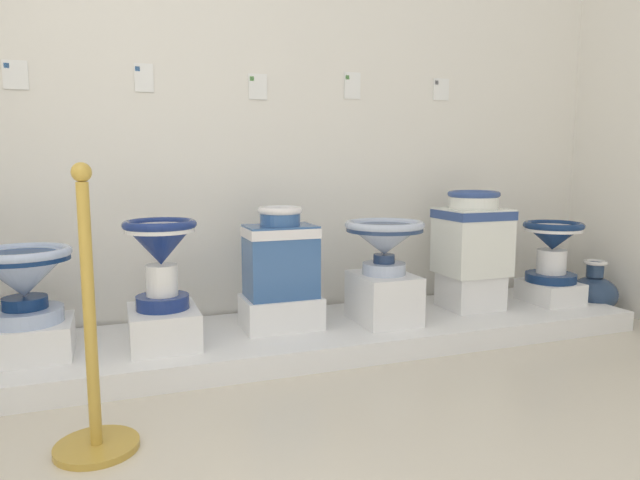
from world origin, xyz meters
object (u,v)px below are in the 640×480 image
antique_toilet_tall_cobalt (553,243)px  info_placard_fourth (352,85)px  info_placard_fifth (441,89)px  antique_toilet_broad_patterned (23,276)px  info_placard_second (144,77)px  plinth_block_broad_patterned (28,340)px  decorative_vase_corner (594,293)px  plinth_block_pale_glazed (281,312)px  plinth_block_tall_cobalt (550,292)px  plinth_block_central_ornate (470,291)px  antique_toilet_leftmost (384,238)px  info_placard_third (258,86)px  stanchion_post_near_left (93,376)px  antique_toilet_rightmost (161,250)px  antique_toilet_pale_glazed (280,252)px  plinth_block_leftmost (383,298)px  antique_toilet_central_ornate (472,232)px  info_placard_first (15,75)px  plinth_block_rightmost (164,326)px

antique_toilet_tall_cobalt → info_placard_fourth: bearing=160.0°
info_placard_fifth → antique_toilet_broad_patterned: bearing=-169.8°
antique_toilet_tall_cobalt → info_placard_second: bearing=169.8°
plinth_block_broad_patterned → decorative_vase_corner: (3.21, -0.02, -0.04)m
plinth_block_pale_glazed → plinth_block_tall_cobalt: size_ratio=1.22×
antique_toilet_broad_patterned → plinth_block_central_ornate: 2.36m
plinth_block_tall_cobalt → info_placard_fifth: (-0.55, 0.42, 1.24)m
antique_toilet_leftmost → plinth_block_central_ornate: size_ratio=1.35×
antique_toilet_broad_patterned → info_placard_fifth: 2.55m
info_placard_third → stanchion_post_near_left: 1.85m
antique_toilet_rightmost → antique_toilet_pale_glazed: bearing=7.6°
antique_toilet_leftmost → antique_toilet_tall_cobalt: antique_toilet_leftmost is taller
plinth_block_leftmost → decorative_vase_corner: bearing=0.3°
antique_toilet_central_ornate → info_placard_fourth: 1.11m
antique_toilet_tall_cobalt → plinth_block_tall_cobalt: bearing=0.0°
info_placard_fifth → plinth_block_central_ornate: bearing=-88.9°
plinth_block_pale_glazed → info_placard_first: size_ratio=2.90×
antique_toilet_broad_patterned → plinth_block_pale_glazed: antique_toilet_broad_patterned is taller
antique_toilet_leftmost → info_placard_fifth: (0.60, 0.45, 0.85)m
info_placard_first → plinth_block_broad_patterned: bearing=-86.1°
plinth_block_central_ornate → info_placard_fifth: info_placard_fifth is taller
plinth_block_tall_cobalt → info_placard_fourth: 1.74m
plinth_block_pale_glazed → info_placard_first: bearing=163.0°
info_placard_first → antique_toilet_central_ornate: bearing=-8.9°
info_placard_second → decorative_vase_corner: size_ratio=0.40×
plinth_block_tall_cobalt → info_placard_fifth: bearing=142.8°
plinth_block_rightmost → antique_toilet_tall_cobalt: (2.31, 0.03, 0.28)m
plinth_block_central_ornate → plinth_block_tall_cobalt: size_ratio=0.96×
antique_toilet_pale_glazed → info_placard_second: info_placard_second is taller
antique_toilet_central_ornate → stanchion_post_near_left: size_ratio=0.50×
plinth_block_tall_cobalt → info_placard_first: size_ratio=2.38×
plinth_block_pale_glazed → plinth_block_central_ornate: bearing=-0.0°
plinth_block_pale_glazed → antique_toilet_tall_cobalt: bearing=-1.7°
plinth_block_rightmost → antique_toilet_central_ornate: size_ratio=0.80×
info_placard_second → antique_toilet_tall_cobalt: bearing=-10.2°
antique_toilet_broad_patterned → plinth_block_leftmost: (1.73, -0.03, -0.23)m
antique_toilet_rightmost → info_placard_fifth: info_placard_fifth is taller
plinth_block_tall_cobalt → info_placard_third: bearing=166.3°
plinth_block_broad_patterned → plinth_block_rightmost: (0.58, -0.03, 0.01)m
plinth_block_pale_glazed → antique_toilet_leftmost: bearing=-8.4°
info_placard_fourth → info_placard_fifth: size_ratio=1.15×
antique_toilet_leftmost → plinth_block_broad_patterned: bearing=179.0°
decorative_vase_corner → stanchion_post_near_left: 3.02m
antique_toilet_rightmost → info_placard_fourth: info_placard_fourth is taller
plinth_block_broad_patterned → plinth_block_pale_glazed: plinth_block_pale_glazed is taller
antique_toilet_central_ornate → info_placard_fifth: info_placard_fifth is taller
antique_toilet_leftmost → stanchion_post_near_left: bearing=-153.0°
antique_toilet_rightmost → decorative_vase_corner: antique_toilet_rightmost is taller
plinth_block_tall_cobalt → stanchion_post_near_left: (-2.60, -0.77, 0.09)m
info_placard_fourth → stanchion_post_near_left: (-1.44, -1.19, -1.15)m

